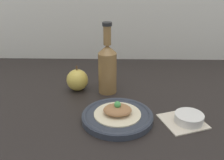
% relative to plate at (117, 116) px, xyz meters
% --- Properties ---
extents(ground_plane, '(1.80, 1.10, 0.04)m').
position_rel_plate_xyz_m(ground_plane, '(0.02, 0.06, -0.03)').
color(ground_plane, black).
extents(plate, '(0.23, 0.23, 0.02)m').
position_rel_plate_xyz_m(plate, '(0.00, 0.00, 0.00)').
color(plate, '#2D333D').
rests_on(plate, ground_plane).
extents(plated_food, '(0.15, 0.15, 0.05)m').
position_rel_plate_xyz_m(plated_food, '(-0.00, -0.00, 0.02)').
color(plated_food, beige).
rests_on(plated_food, plate).
extents(cider_bottle, '(0.07, 0.07, 0.27)m').
position_rel_plate_xyz_m(cider_bottle, '(-0.04, 0.20, 0.09)').
color(cider_bottle, olive).
rests_on(cider_bottle, ground_plane).
extents(apple, '(0.08, 0.08, 0.10)m').
position_rel_plate_xyz_m(apple, '(-0.16, 0.21, 0.03)').
color(apple, gold).
rests_on(apple, ground_plane).
extents(napkin, '(0.16, 0.16, 0.01)m').
position_rel_plate_xyz_m(napkin, '(0.20, -0.01, -0.01)').
color(napkin, beige).
rests_on(napkin, ground_plane).
extents(dipping_bowl, '(0.09, 0.09, 0.03)m').
position_rel_plate_xyz_m(dipping_bowl, '(0.22, -0.01, 0.00)').
color(dipping_bowl, silver).
rests_on(dipping_bowl, ground_plane).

